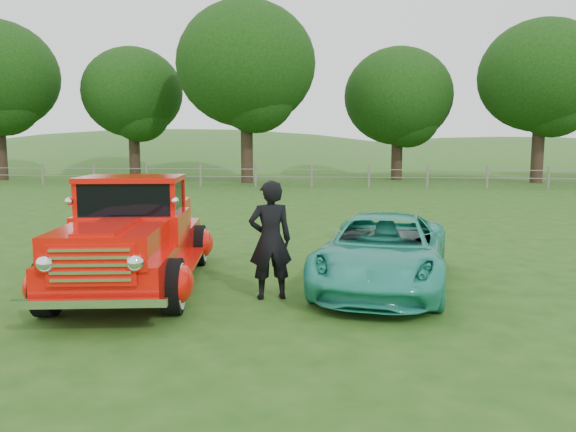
# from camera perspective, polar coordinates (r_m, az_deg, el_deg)

# --- Properties ---
(ground) EXTENTS (140.00, 140.00, 0.00)m
(ground) POSITION_cam_1_polar(r_m,az_deg,el_deg) (8.16, -7.92, -8.93)
(ground) COLOR #204913
(ground) RESTS_ON ground
(distant_hills) EXTENTS (116.00, 60.00, 18.00)m
(distant_hills) POSITION_cam_1_polar(r_m,az_deg,el_deg) (67.68, 1.02, 1.54)
(distant_hills) COLOR #2E5D22
(distant_hills) RESTS_ON ground
(fence_line) EXTENTS (48.00, 0.12, 1.20)m
(fence_line) POSITION_cam_1_polar(r_m,az_deg,el_deg) (29.71, 2.41, 4.09)
(fence_line) COLOR slate
(fence_line) RESTS_ON ground
(tree_mid_west) EXTENTS (6.40, 6.40, 8.46)m
(tree_mid_west) POSITION_cam_1_polar(r_m,az_deg,el_deg) (38.37, -15.52, 11.96)
(tree_mid_west) COLOR black
(tree_mid_west) RESTS_ON ground
(tree_near_west) EXTENTS (8.00, 8.00, 10.42)m
(tree_near_west) POSITION_cam_1_polar(r_m,az_deg,el_deg) (33.44, -4.28, 15.08)
(tree_near_west) COLOR black
(tree_near_west) RESTS_ON ground
(tree_near_east) EXTENTS (6.80, 6.80, 8.33)m
(tree_near_east) POSITION_cam_1_polar(r_m,az_deg,el_deg) (36.85, 11.14, 11.82)
(tree_near_east) COLOR black
(tree_near_east) RESTS_ON ground
(tree_mid_east) EXTENTS (7.20, 7.20, 9.44)m
(tree_mid_east) POSITION_cam_1_polar(r_m,az_deg,el_deg) (36.53, 24.38, 12.81)
(tree_mid_east) COLOR black
(tree_mid_east) RESTS_ON ground
(red_pickup) EXTENTS (2.79, 5.19, 1.78)m
(red_pickup) POSITION_cam_1_polar(r_m,az_deg,el_deg) (9.26, -15.31, -2.13)
(red_pickup) COLOR black
(red_pickup) RESTS_ON ground
(teal_sedan) EXTENTS (2.54, 4.39, 1.15)m
(teal_sedan) POSITION_cam_1_polar(r_m,az_deg,el_deg) (9.09, 9.66, -3.56)
(teal_sedan) COLOR teal
(teal_sedan) RESTS_ON ground
(man) EXTENTS (0.73, 0.59, 1.76)m
(man) POSITION_cam_1_polar(r_m,az_deg,el_deg) (8.23, -1.81, -2.46)
(man) COLOR black
(man) RESTS_ON ground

